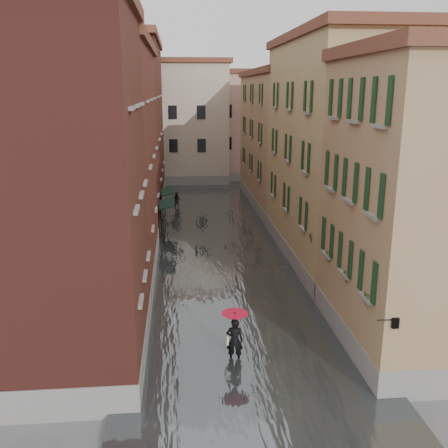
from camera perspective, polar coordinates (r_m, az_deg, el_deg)
name	(u,v)px	position (r m, az deg, el deg)	size (l,w,h in m)	color
ground	(239,327)	(22.89, 1.75, -11.72)	(120.00, 120.00, 0.00)	#57585A
floodwater	(217,241)	(34.89, -0.85, -1.91)	(10.00, 60.00, 0.20)	#464C4E
building_left_near	(57,198)	(19.17, -18.58, 2.80)	(6.00, 8.00, 13.00)	maroon
building_left_mid	(101,162)	(29.87, -13.89, 6.85)	(6.00, 14.00, 12.50)	brown
building_left_far	(126,129)	(44.60, -11.18, 10.58)	(6.00, 16.00, 14.00)	maroon
building_right_near	(423,210)	(21.11, 21.80, 1.49)	(6.00, 8.00, 11.50)	#9A754F
building_right_mid	(337,155)	(31.02, 12.82, 7.67)	(6.00, 14.00, 13.00)	tan
building_right_far	(285,142)	(45.51, 6.96, 9.26)	(6.00, 16.00, 11.50)	#9A754F
building_end_cream	(173,124)	(58.38, -5.83, 11.31)	(12.00, 9.00, 13.00)	beige
building_end_pink	(249,127)	(61.01, 2.84, 11.06)	(10.00, 9.00, 12.00)	tan
awning_near	(166,205)	(35.46, -6.66, 2.23)	(1.09, 3.04, 2.80)	black
awning_far	(167,192)	(39.75, -6.53, 3.64)	(1.09, 3.03, 2.80)	black
wall_lantern	(394,322)	(17.45, 18.87, -10.58)	(0.71, 0.22, 0.35)	black
window_planters	(339,257)	(21.64, 13.01, -3.65)	(0.59, 8.44, 0.84)	brown
pedestrian_main	(235,332)	(19.71, 1.22, -12.21)	(1.06, 1.06, 2.06)	black
pedestrian_far	(177,200)	(44.74, -5.38, 2.70)	(0.72, 0.56, 1.47)	black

